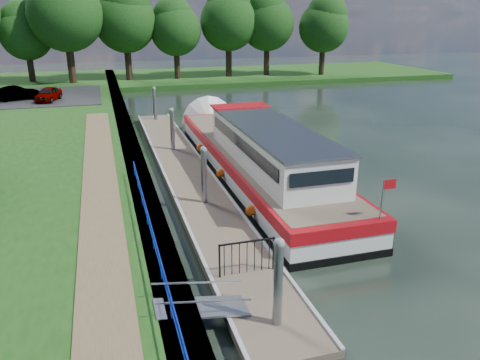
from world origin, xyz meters
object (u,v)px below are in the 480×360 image
object	(u,v)px
pontoon	(187,175)
car_a	(48,94)
car_b	(18,93)
barge	(252,154)

from	to	relation	value
pontoon	car_a	world-z (taller)	car_a
car_a	car_b	xyz separation A→B (m)	(-2.70, 1.26, 0.01)
barge	car_a	bearing A→B (deg)	118.63
pontoon	car_a	distance (m)	23.68
pontoon	barge	size ratio (longest dim) A/B	1.42
car_a	car_b	bearing A→B (deg)	171.19
pontoon	car_a	size ratio (longest dim) A/B	8.13
car_b	barge	bearing A→B (deg)	-167.17
car_a	car_b	distance (m)	2.97
barge	car_b	size ratio (longest dim) A/B	5.47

